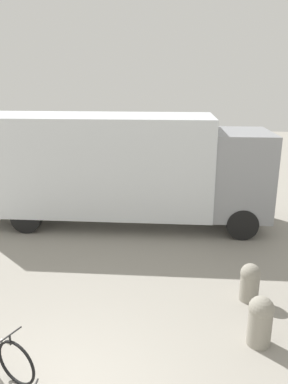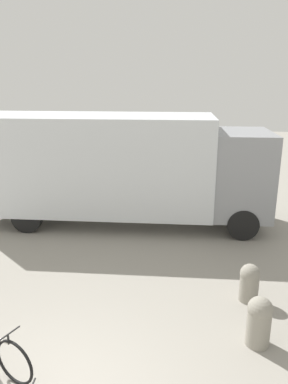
# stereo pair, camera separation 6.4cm
# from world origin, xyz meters

# --- Properties ---
(delivery_truck) EXTENTS (8.91, 3.42, 3.32)m
(delivery_truck) POSITION_xyz_m (-0.78, 7.11, 1.82)
(delivery_truck) COLOR silver
(delivery_truck) RESTS_ON ground
(bollard_near_bench) EXTENTS (0.42, 0.42, 0.90)m
(bollard_near_bench) POSITION_xyz_m (3.01, 2.08, 0.48)
(bollard_near_bench) COLOR gray
(bollard_near_bench) RESTS_ON ground
(bollard_far_bench) EXTENTS (0.40, 0.40, 0.80)m
(bollard_far_bench) POSITION_xyz_m (2.93, 3.42, 0.43)
(bollard_far_bench) COLOR gray
(bollard_far_bench) RESTS_ON ground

